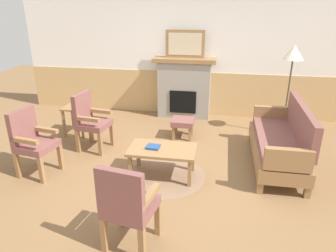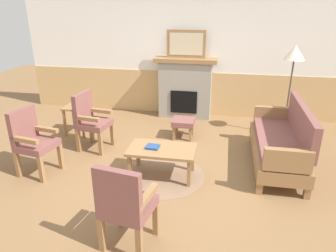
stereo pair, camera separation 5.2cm
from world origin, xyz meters
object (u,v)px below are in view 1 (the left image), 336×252
coffee_table (162,152)px  book_on_table (153,147)px  armchair_by_window_left (32,139)px  floor_lamp_by_couch (293,58)px  framed_picture (185,44)px  armchair_near_fireplace (90,119)px  couch (281,142)px  footstool (183,123)px  armchair_front_left (127,203)px  side_table (76,112)px  fireplace (184,87)px

coffee_table → book_on_table: (-0.13, -0.01, 0.07)m
armchair_by_window_left → floor_lamp_by_couch: (3.84, 2.12, 0.91)m
framed_picture → armchair_near_fireplace: bearing=-125.7°
couch → footstool: size_ratio=4.50×
couch → armchair_by_window_left: same height
armchair_near_fireplace → book_on_table: bearing=-29.5°
coffee_table → footstool: 1.43m
couch → floor_lamp_by_couch: 1.66m
book_on_table → armchair_near_fireplace: (-1.24, 0.70, 0.08)m
couch → armchair_by_window_left: 3.68m
armchair_by_window_left → armchair_front_left: 2.18m
footstool → side_table: bearing=-175.0°
coffee_table → book_on_table: 0.15m
side_table → floor_lamp_by_couch: (3.86, 0.64, 1.02)m
framed_picture → footstool: bearing=-83.5°
framed_picture → floor_lamp_by_couch: 2.11m
book_on_table → armchair_near_fireplace: 1.43m
fireplace → armchair_near_fireplace: fireplace is taller
side_table → coffee_table: bearing=-33.5°
book_on_table → side_table: (-1.75, 1.25, -0.02)m
armchair_front_left → floor_lamp_by_couch: floor_lamp_by_couch is taller
armchair_by_window_left → floor_lamp_by_couch: bearing=29.0°
fireplace → armchair_front_left: bearing=-90.7°
book_on_table → armchair_by_window_left: (-1.73, -0.23, 0.08)m
footstool → couch: bearing=-26.5°
fireplace → armchair_front_left: (-0.05, -4.06, -0.11)m
side_table → floor_lamp_by_couch: size_ratio=0.33×
footstool → floor_lamp_by_couch: 2.24m
framed_picture → coffee_table: framed_picture is taller
armchair_by_window_left → footstool: bearing=40.1°
footstool → armchair_front_left: size_ratio=0.41×
footstool → side_table: 2.01m
fireplace → coffee_table: size_ratio=1.35×
couch → footstool: bearing=153.5°
book_on_table → side_table: side_table is taller
couch → coffee_table: (-1.72, -0.62, -0.01)m
framed_picture → book_on_table: 2.81m
footstool → armchair_by_window_left: (-1.97, -1.66, 0.25)m
fireplace → armchair_near_fireplace: bearing=-125.7°
armchair_by_window_left → side_table: bearing=90.9°
armchair_by_window_left → side_table: armchair_by_window_left is taller
framed_picture → floor_lamp_by_couch: framed_picture is taller
framed_picture → footstool: framed_picture is taller
armchair_near_fireplace → side_table: bearing=132.9°
coffee_table → armchair_front_left: 1.49m
armchair_front_left → fireplace: bearing=89.3°
side_table → book_on_table: bearing=-35.5°
footstool → armchair_by_window_left: bearing=-139.9°
fireplace → armchair_by_window_left: 3.37m
fireplace → framed_picture: size_ratio=1.62×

